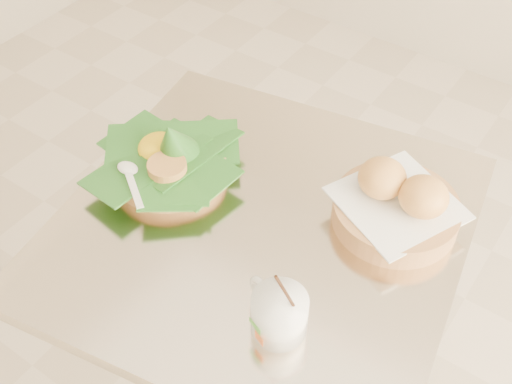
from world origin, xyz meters
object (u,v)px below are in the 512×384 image
Objects in this scene: cafe_table at (261,294)px; bread_basket at (397,205)px; rice_basket at (168,158)px; coffee_mug at (278,313)px.

cafe_table is 3.20× the size of bread_basket.
bread_basket is at bearing 18.26° from rice_basket.
rice_basket is (-0.22, 0.01, 0.26)m from cafe_table.
bread_basket reaches higher than cafe_table.
rice_basket is at bearing 178.32° from cafe_table.
bread_basket is (0.41, 0.14, 0.00)m from rice_basket.
rice_basket reaches higher than bread_basket.
bread_basket is at bearing 80.98° from coffee_mug.
coffee_mug reaches higher than rice_basket.
rice_basket is 0.43m from bread_basket.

